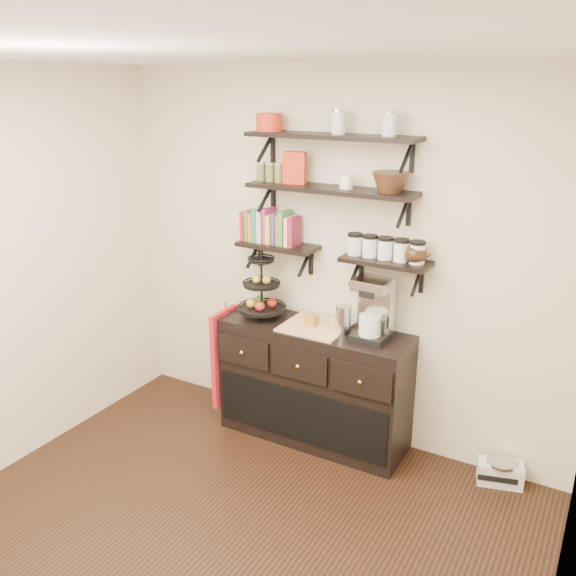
{
  "coord_description": "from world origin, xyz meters",
  "views": [
    {
      "loc": [
        1.78,
        -2.1,
        2.57
      ],
      "look_at": [
        -0.06,
        1.15,
        1.31
      ],
      "focal_mm": 38.0,
      "sensor_mm": 36.0,
      "label": 1
    }
  ],
  "objects_px": {
    "sideboard": "(314,384)",
    "coffee_maker": "(373,310)",
    "fruit_stand": "(262,294)",
    "radio": "(500,472)"
  },
  "relations": [
    {
      "from": "sideboard",
      "to": "radio",
      "type": "xyz_separation_m",
      "value": [
        1.35,
        0.11,
        -0.37
      ]
    },
    {
      "from": "coffee_maker",
      "to": "radio",
      "type": "bearing_deg",
      "value": 8.1
    },
    {
      "from": "radio",
      "to": "coffee_maker",
      "type": "bearing_deg",
      "value": 169.55
    },
    {
      "from": "sideboard",
      "to": "fruit_stand",
      "type": "xyz_separation_m",
      "value": [
        -0.45,
        0.0,
        0.63
      ]
    },
    {
      "from": "sideboard",
      "to": "radio",
      "type": "bearing_deg",
      "value": 4.71
    },
    {
      "from": "fruit_stand",
      "to": "radio",
      "type": "relative_size",
      "value": 1.62
    },
    {
      "from": "sideboard",
      "to": "coffee_maker",
      "type": "xyz_separation_m",
      "value": [
        0.43,
        0.03,
        0.66
      ]
    },
    {
      "from": "fruit_stand",
      "to": "coffee_maker",
      "type": "bearing_deg",
      "value": 1.71
    },
    {
      "from": "coffee_maker",
      "to": "radio",
      "type": "distance_m",
      "value": 1.38
    },
    {
      "from": "fruit_stand",
      "to": "radio",
      "type": "xyz_separation_m",
      "value": [
        1.8,
        0.11,
        -0.99
      ]
    }
  ]
}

